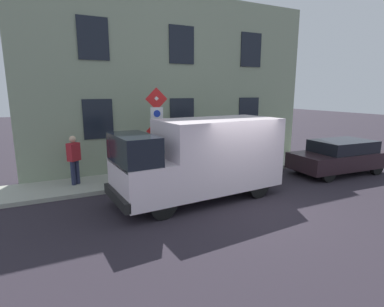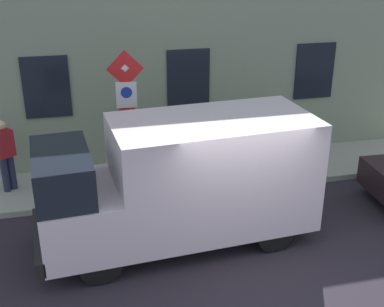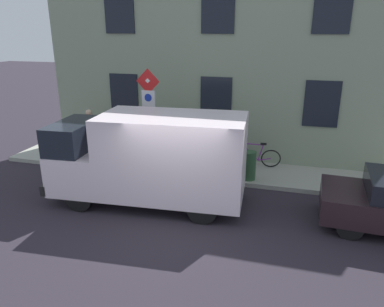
# 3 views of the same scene
# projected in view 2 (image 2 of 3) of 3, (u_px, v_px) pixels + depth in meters

# --- Properties ---
(ground_plane) EXTENTS (80.00, 80.00, 0.00)m
(ground_plane) POSITION_uv_depth(u_px,v_px,m) (243.00, 256.00, 9.55)
(ground_plane) COLOR #2B252E
(sidewalk_slab) EXTENTS (2.03, 14.67, 0.14)m
(sidewalk_slab) POSITION_uv_depth(u_px,v_px,m) (197.00, 175.00, 12.70)
(sidewalk_slab) COLOR #A4A597
(sidewalk_slab) RESTS_ON ground_plane
(building_facade) EXTENTS (0.75, 12.67, 7.24)m
(building_facade) POSITION_uv_depth(u_px,v_px,m) (185.00, 24.00, 12.52)
(building_facade) COLOR gray
(building_facade) RESTS_ON ground_plane
(sign_post_stacked) EXTENTS (0.16, 0.56, 3.22)m
(sign_post_stacked) POSITION_uv_depth(u_px,v_px,m) (127.00, 108.00, 10.74)
(sign_post_stacked) COLOR #474C47
(sign_post_stacked) RESTS_ON sidewalk_slab
(delivery_van) EXTENTS (2.37, 5.46, 2.50)m
(delivery_van) POSITION_uv_depth(u_px,v_px,m) (183.00, 180.00, 9.57)
(delivery_van) COLOR white
(delivery_van) RESTS_ON ground_plane
(bicycle_purple) EXTENTS (0.46, 1.72, 0.89)m
(bicycle_purple) POSITION_uv_depth(u_px,v_px,m) (248.00, 147.00, 13.26)
(bicycle_purple) COLOR black
(bicycle_purple) RESTS_ON sidewalk_slab
(bicycle_black) EXTENTS (0.46, 1.72, 0.89)m
(bicycle_black) POSITION_uv_depth(u_px,v_px,m) (212.00, 150.00, 13.04)
(bicycle_black) COLOR black
(bicycle_black) RESTS_ON sidewalk_slab
(bicycle_red) EXTENTS (0.48, 1.72, 0.89)m
(bicycle_red) POSITION_uv_depth(u_px,v_px,m) (174.00, 154.00, 12.83)
(bicycle_red) COLOR black
(bicycle_red) RESTS_ON sidewalk_slab
(pedestrian) EXTENTS (0.45, 0.47, 1.72)m
(pedestrian) POSITION_uv_depth(u_px,v_px,m) (5.00, 153.00, 11.43)
(pedestrian) COLOR #262B47
(pedestrian) RESTS_ON sidewalk_slab
(litter_bin) EXTENTS (0.44, 0.44, 0.90)m
(litter_bin) POSITION_uv_depth(u_px,v_px,m) (261.00, 161.00, 12.21)
(litter_bin) COLOR #2D5133
(litter_bin) RESTS_ON sidewalk_slab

